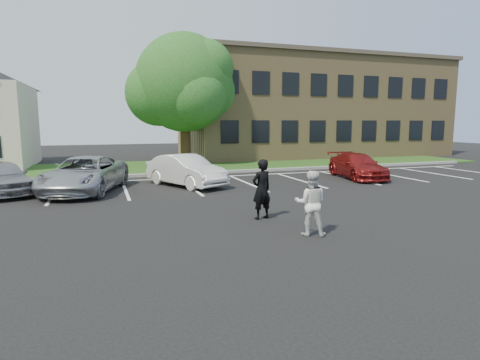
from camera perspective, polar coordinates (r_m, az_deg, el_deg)
name	(u,v)px	position (r m, az deg, el deg)	size (l,w,h in m)	color
ground_plane	(252,232)	(10.75, 1.76, -7.33)	(90.00, 90.00, 0.00)	black
curb	(174,174)	(22.17, -9.37, 0.86)	(40.00, 0.30, 0.15)	gray
grass_strip	(163,167)	(26.09, -10.87, 1.85)	(44.00, 8.00, 0.08)	#174815
stall_lines	(214,182)	(19.53, -3.78, -0.25)	(34.00, 5.36, 0.01)	white
office_building	(312,107)	(36.30, 10.22, 10.14)	(22.40, 10.40, 8.30)	#998051
tree	(185,85)	(28.18, -7.78, 13.20)	(7.80, 7.20, 8.80)	black
man_black_suit	(262,189)	(11.96, 3.10, -1.33)	(0.66, 0.43, 1.80)	black
man_white_shirt	(311,203)	(10.39, 10.01, -3.26)	(0.81, 0.63, 1.67)	silver
car_silver_west	(1,177)	(18.59, -30.83, 0.31)	(1.64, 4.08, 1.39)	#A0A0A5
car_silver_minivan	(85,174)	(17.78, -21.22, 0.74)	(2.44, 5.28, 1.47)	#ACAFB5
car_white_sedan	(186,170)	(18.32, -7.73, 1.36)	(1.51, 4.32, 1.42)	silver
car_red_compact	(357,166)	(21.59, 16.32, 1.93)	(1.78, 4.37, 1.27)	maroon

